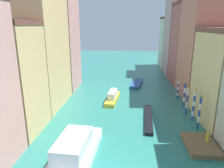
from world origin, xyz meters
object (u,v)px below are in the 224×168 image
(mooring_pole_3, at_px, (184,94))
(motorboat_0, at_px, (137,83))
(mooring_pole_4, at_px, (178,89))
(gondola_black, at_px, (148,118))
(person_on_dock, at_px, (208,136))
(motorboat_1, at_px, (113,97))
(waterfront_dock, at_px, (200,145))
(mooring_pole_2, at_px, (187,100))
(vaporetto_white, at_px, (74,154))
(mooring_pole_0, at_px, (199,112))
(mooring_pole_1, at_px, (194,105))

(mooring_pole_3, distance_m, motorboat_0, 15.56)
(mooring_pole_4, distance_m, gondola_black, 12.23)
(person_on_dock, distance_m, motorboat_1, 18.98)
(waterfront_dock, distance_m, mooring_pole_3, 13.00)
(waterfront_dock, relative_size, mooring_pole_3, 1.11)
(mooring_pole_3, distance_m, gondola_black, 9.18)
(mooring_pole_2, relative_size, vaporetto_white, 0.40)
(mooring_pole_0, relative_size, mooring_pole_1, 0.98)
(waterfront_dock, height_order, mooring_pole_4, mooring_pole_4)
(waterfront_dock, distance_m, gondola_black, 8.72)
(person_on_dock, relative_size, motorboat_0, 0.18)
(mooring_pole_3, bearing_deg, mooring_pole_2, -97.82)
(vaporetto_white, bearing_deg, mooring_pole_4, 54.51)
(waterfront_dock, height_order, mooring_pole_1, mooring_pole_1)
(person_on_dock, bearing_deg, gondola_black, 133.82)
(gondola_black, bearing_deg, mooring_pole_1, 2.53)
(person_on_dock, relative_size, mooring_pole_4, 0.37)
(motorboat_0, bearing_deg, mooring_pole_2, -66.48)
(person_on_dock, bearing_deg, vaporetto_white, -163.28)
(vaporetto_white, bearing_deg, person_on_dock, 16.72)
(motorboat_0, bearing_deg, person_on_dock, -74.02)
(mooring_pole_4, relative_size, motorboat_1, 0.50)
(gondola_black, bearing_deg, mooring_pole_2, 22.33)
(vaporetto_white, height_order, motorboat_1, vaporetto_white)
(mooring_pole_2, bearing_deg, mooring_pole_1, -80.89)
(mooring_pole_1, distance_m, vaporetto_white, 18.91)
(motorboat_1, bearing_deg, motorboat_0, 66.65)
(mooring_pole_3, relative_size, vaporetto_white, 0.39)
(gondola_black, xyz_separation_m, motorboat_1, (-6.05, 7.91, 0.48))
(mooring_pole_4, bearing_deg, motorboat_0, 130.06)
(mooring_pole_4, bearing_deg, mooring_pole_2, -92.67)
(motorboat_0, bearing_deg, mooring_pole_0, -70.47)
(vaporetto_white, bearing_deg, motorboat_1, 82.38)
(mooring_pole_0, distance_m, mooring_pole_1, 2.57)
(mooring_pole_1, bearing_deg, vaporetto_white, -143.26)
(waterfront_dock, relative_size, mooring_pole_2, 1.09)
(mooring_pole_2, xyz_separation_m, motorboat_1, (-12.22, 5.37, -1.63))
(mooring_pole_0, relative_size, motorboat_1, 0.64)
(person_on_dock, distance_m, mooring_pole_4, 16.75)
(mooring_pole_4, height_order, motorboat_0, mooring_pole_4)
(motorboat_1, bearing_deg, mooring_pole_0, -39.01)
(waterfront_dock, distance_m, mooring_pole_0, 5.16)
(mooring_pole_2, distance_m, mooring_pole_4, 7.69)
(mooring_pole_0, bearing_deg, motorboat_1, 140.99)
(motorboat_1, bearing_deg, mooring_pole_4, 10.34)
(mooring_pole_1, relative_size, mooring_pole_2, 1.09)
(mooring_pole_4, height_order, motorboat_1, mooring_pole_4)
(person_on_dock, relative_size, mooring_pole_2, 0.31)
(person_on_dock, xyz_separation_m, gondola_black, (-6.26, 6.53, -0.99))
(person_on_dock, distance_m, mooring_pole_2, 9.13)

